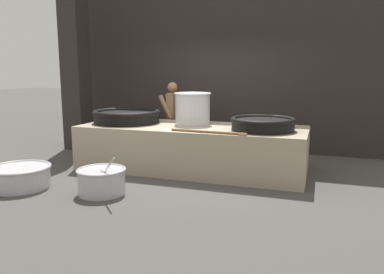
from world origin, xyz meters
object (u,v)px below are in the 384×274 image
(cook, at_px, (172,116))
(prep_bowl_meat, at_px, (20,176))
(giant_wok_near, at_px, (127,116))
(giant_wok_far, at_px, (263,123))
(stock_pot, at_px, (193,108))
(prep_bowl_vegetables, at_px, (102,180))

(cook, bearing_deg, prep_bowl_meat, 59.99)
(cook, relative_size, prep_bowl_meat, 1.67)
(giant_wok_near, relative_size, giant_wok_far, 1.20)
(giant_wok_far, distance_m, stock_pot, 1.38)
(stock_pot, xyz_separation_m, cook, (-0.75, 0.87, -0.26))
(giant_wok_near, relative_size, prep_bowl_vegetables, 1.60)
(giant_wok_far, relative_size, prep_bowl_vegetables, 1.33)
(cook, distance_m, prep_bowl_vegetables, 2.90)
(giant_wok_near, xyz_separation_m, prep_bowl_meat, (-0.79, -1.91, -0.74))
(giant_wok_far, height_order, prep_bowl_vegetables, giant_wok_far)
(stock_pot, height_order, cook, cook)
(prep_bowl_meat, bearing_deg, cook, 66.73)
(giant_wok_near, relative_size, prep_bowl_meat, 1.39)
(prep_bowl_vegetables, height_order, prep_bowl_meat, prep_bowl_vegetables)
(stock_pot, relative_size, prep_bowl_meat, 0.73)
(giant_wok_far, bearing_deg, prep_bowl_meat, -152.10)
(stock_pot, bearing_deg, prep_bowl_vegetables, -109.70)
(prep_bowl_meat, bearing_deg, stock_pot, 46.05)
(stock_pot, relative_size, prep_bowl_vegetables, 0.85)
(prep_bowl_vegetables, relative_size, prep_bowl_meat, 0.87)
(giant_wok_near, xyz_separation_m, stock_pot, (1.24, 0.20, 0.17))
(prep_bowl_vegetables, xyz_separation_m, prep_bowl_meat, (-1.33, -0.15, -0.02))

